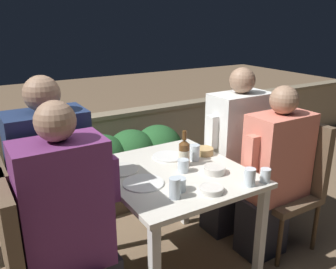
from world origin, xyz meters
The scene contains 25 objects.
ground_plane centered at (0.00, 0.00, 0.00)m, with size 16.00×16.00×0.00m, color #7A6047.
parapet_wall centered at (0.00, 1.57, 0.36)m, with size 9.00×0.18×0.71m.
dining_table centered at (0.00, 0.00, 0.63)m, with size 0.85×0.93×0.72m.
planter_hedge centered at (0.17, 0.99, 0.38)m, with size 1.01×0.47×0.69m.
chair_left_near centered at (-0.91, -0.16, 0.55)m, with size 0.44×0.43×0.95m.
person_purple_stripe centered at (-0.70, -0.16, 0.65)m, with size 0.50×0.26×1.29m.
chair_left_far centered at (-0.89, 0.14, 0.55)m, with size 0.44×0.43×0.95m.
person_navy_jumper centered at (-0.69, 0.14, 0.68)m, with size 0.50×0.26×1.36m.
chair_right_near centered at (0.91, -0.18, 0.55)m, with size 0.44×0.43×0.95m.
person_coral_top centered at (0.70, -0.18, 0.61)m, with size 0.51×0.26×1.22m.
chair_right_far centered at (0.88, 0.19, 0.55)m, with size 0.44×0.43×0.95m.
person_white_polo centered at (0.68, 0.19, 0.65)m, with size 0.51×0.26×1.30m.
beer_bottle centered at (0.10, 0.04, 0.81)m, with size 0.07×0.07×0.24m.
plate_0 centered at (0.09, 0.21, 0.73)m, with size 0.21×0.21×0.01m.
plate_1 centered at (-0.25, -0.07, 0.73)m, with size 0.24×0.24×0.01m.
plate_2 centered at (-0.29, 0.18, 0.73)m, with size 0.22×0.22×0.01m.
bowl_0 centered at (0.33, 0.13, 0.75)m, with size 0.13×0.13×0.05m.
bowl_1 centered at (0.20, -0.16, 0.75)m, with size 0.14×0.14×0.04m.
bowl_2 centered at (0.03, -0.35, 0.74)m, with size 0.13×0.13×0.03m.
glass_cup_0 centered at (0.21, 0.07, 0.78)m, with size 0.07×0.07×0.11m.
glass_cup_1 centered at (0.26, -0.40, 0.77)m, with size 0.07×0.07×0.10m.
glass_cup_2 centered at (0.04, -0.04, 0.76)m, with size 0.07×0.07×0.08m.
glass_cup_3 centered at (0.37, -0.41, 0.76)m, with size 0.06×0.06×0.08m.
glass_cup_4 centered at (-0.12, -0.24, 0.76)m, with size 0.08×0.08×0.08m.
glass_cup_5 centered at (-0.18, -0.30, 0.78)m, with size 0.06×0.06×0.12m.
Camera 1 is at (-1.09, -1.73, 1.64)m, focal length 38.00 mm.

